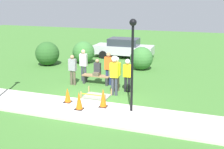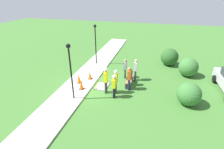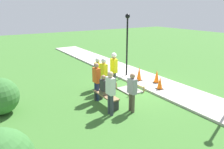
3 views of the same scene
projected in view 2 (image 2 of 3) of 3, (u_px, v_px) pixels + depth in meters
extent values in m
plane|color=#3D702D|center=(94.00, 85.00, 13.49)|extent=(60.00, 60.00, 0.00)
cube|color=#BCB7AD|center=(80.00, 83.00, 13.73)|extent=(28.00, 2.25, 0.10)
cube|color=gray|center=(102.00, 86.00, 13.28)|extent=(1.20, 0.90, 0.06)
cube|color=tan|center=(99.00, 81.00, 13.85)|extent=(0.05, 0.05, 0.34)
cube|color=tan|center=(94.00, 88.00, 12.81)|extent=(0.05, 0.05, 0.34)
cube|color=tan|center=(110.00, 82.00, 13.64)|extent=(0.05, 0.05, 0.34)
cube|color=tan|center=(105.00, 89.00, 12.60)|extent=(0.05, 0.05, 0.34)
cube|color=yellow|center=(96.00, 83.00, 13.29)|extent=(1.20, 0.00, 0.04)
cube|color=black|center=(90.00, 79.00, 14.29)|extent=(0.34, 0.34, 0.02)
cone|color=orange|center=(90.00, 75.00, 14.15)|extent=(0.29, 0.29, 0.63)
cube|color=black|center=(79.00, 82.00, 13.68)|extent=(0.34, 0.34, 0.02)
cone|color=orange|center=(79.00, 78.00, 13.52)|extent=(0.29, 0.29, 0.72)
cube|color=black|center=(82.00, 89.00, 12.81)|extent=(0.34, 0.34, 0.02)
cone|color=orange|center=(81.00, 84.00, 12.64)|extent=(0.29, 0.29, 0.78)
cube|color=#2D2D33|center=(131.00, 78.00, 14.06)|extent=(0.12, 0.40, 0.44)
cube|color=#2D2D33|center=(128.00, 86.00, 12.88)|extent=(0.12, 0.40, 0.44)
cube|color=olive|center=(130.00, 79.00, 13.36)|extent=(1.55, 0.44, 0.06)
cube|color=brown|center=(130.00, 78.00, 13.27)|extent=(0.34, 0.44, 0.18)
cube|color=#2D2D33|center=(131.00, 74.00, 13.10)|extent=(0.36, 0.20, 0.50)
sphere|color=#A37A5B|center=(131.00, 70.00, 12.95)|extent=(0.21, 0.21, 0.21)
cylinder|color=black|center=(114.00, 92.00, 11.90)|extent=(0.14, 0.14, 0.79)
cylinder|color=black|center=(114.00, 93.00, 11.75)|extent=(0.14, 0.14, 0.79)
cube|color=yellow|center=(114.00, 83.00, 11.52)|extent=(0.40, 0.22, 0.62)
sphere|color=#A37A5B|center=(114.00, 77.00, 11.34)|extent=(0.21, 0.21, 0.21)
sphere|color=white|center=(114.00, 77.00, 11.31)|extent=(0.24, 0.24, 0.24)
cylinder|color=#383D47|center=(106.00, 86.00, 12.43)|extent=(0.14, 0.14, 0.91)
cylinder|color=#383D47|center=(106.00, 88.00, 12.27)|extent=(0.14, 0.14, 0.91)
cube|color=yellow|center=(106.00, 77.00, 12.00)|extent=(0.40, 0.22, 0.72)
sphere|color=#A37A5B|center=(106.00, 70.00, 11.79)|extent=(0.25, 0.25, 0.25)
sphere|color=white|center=(106.00, 69.00, 11.76)|extent=(0.28, 0.28, 0.28)
cylinder|color=brown|center=(116.00, 87.00, 12.40)|extent=(0.14, 0.14, 0.83)
cylinder|color=brown|center=(115.00, 88.00, 12.24)|extent=(0.14, 0.14, 0.83)
cube|color=yellow|center=(116.00, 79.00, 12.00)|extent=(0.40, 0.22, 0.65)
sphere|color=tan|center=(116.00, 73.00, 11.81)|extent=(0.22, 0.22, 0.22)
sphere|color=white|center=(116.00, 72.00, 11.78)|extent=(0.26, 0.26, 0.26)
cylinder|color=navy|center=(129.00, 84.00, 12.83)|extent=(0.14, 0.14, 0.87)
cylinder|color=navy|center=(129.00, 85.00, 12.68)|extent=(0.14, 0.14, 0.87)
cube|color=#E55B1E|center=(129.00, 75.00, 12.42)|extent=(0.40, 0.22, 0.69)
sphere|color=#A37A5B|center=(130.00, 69.00, 12.22)|extent=(0.24, 0.24, 0.24)
cylinder|color=#383D47|center=(135.00, 75.00, 14.16)|extent=(0.14, 0.14, 0.88)
cylinder|color=#383D47|center=(135.00, 76.00, 14.00)|extent=(0.14, 0.14, 0.88)
cube|color=silver|center=(136.00, 66.00, 13.74)|extent=(0.40, 0.22, 0.70)
sphere|color=tan|center=(136.00, 61.00, 13.53)|extent=(0.24, 0.24, 0.24)
cylinder|color=brown|center=(125.00, 73.00, 14.59)|extent=(0.14, 0.14, 0.81)
cylinder|color=brown|center=(125.00, 74.00, 14.43)|extent=(0.14, 0.14, 0.81)
cube|color=gray|center=(125.00, 65.00, 14.20)|extent=(0.40, 0.22, 0.64)
sphere|color=#A37A5B|center=(125.00, 60.00, 14.01)|extent=(0.22, 0.22, 0.22)
cylinder|color=black|center=(71.00, 75.00, 10.97)|extent=(0.10, 0.10, 3.50)
sphere|color=black|center=(68.00, 46.00, 10.17)|extent=(0.28, 0.28, 0.28)
cylinder|color=black|center=(96.00, 46.00, 16.59)|extent=(0.10, 0.10, 3.52)
sphere|color=black|center=(95.00, 26.00, 15.78)|extent=(0.28, 0.28, 0.28)
cylinder|color=black|center=(215.00, 79.00, 13.79)|extent=(0.61, 0.26, 0.61)
sphere|color=#285623|center=(169.00, 57.00, 16.83)|extent=(1.66, 1.66, 1.66)
sphere|color=#387033|center=(189.00, 94.00, 10.95)|extent=(1.51, 1.51, 1.51)
sphere|color=#387033|center=(188.00, 67.00, 14.67)|extent=(1.59, 1.59, 1.59)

